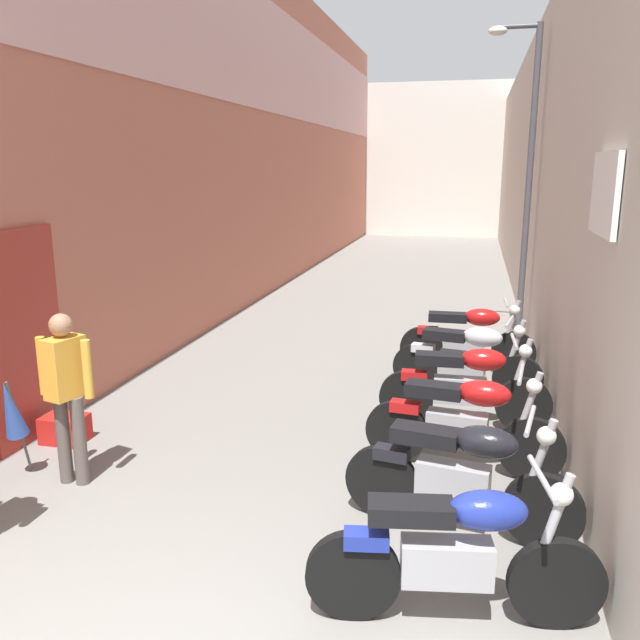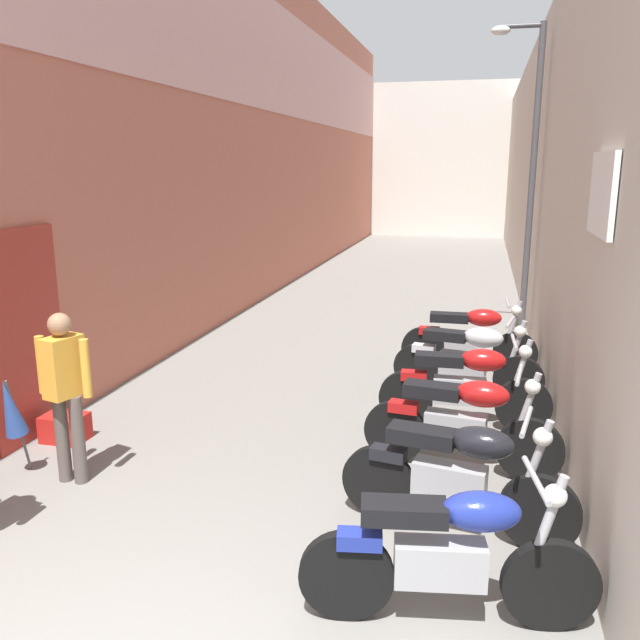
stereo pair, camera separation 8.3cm
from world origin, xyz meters
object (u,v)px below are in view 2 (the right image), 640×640
Objects in this scene: motorcycle_nearest at (450,552)px; street_lamp at (527,164)px; motorcycle_fourth at (466,384)px; motorcycle_sixth at (470,337)px; plastic_crate at (65,428)px; motorcycle_third at (462,420)px; motorcycle_fifth at (468,358)px; motorcycle_second at (457,473)px; pedestrian_mid_alley at (65,385)px; umbrella_leaning at (10,408)px.

street_lamp reaches higher than motorcycle_nearest.
motorcycle_sixth is at bearing 90.00° from motorcycle_fourth.
motorcycle_third is at bearing 4.00° from plastic_crate.
motorcycle_third is 1.01× the size of motorcycle_fifth.
motorcycle_second is 6.50m from street_lamp.
pedestrian_mid_alley is at bearing -51.56° from plastic_crate.
motorcycle_nearest is 5.30m from motorcycle_sixth.
street_lamp is (0.70, 4.93, 2.32)m from motorcycle_third.
motorcycle_second is 1.00× the size of motorcycle_third.
motorcycle_fourth is 1.18× the size of pedestrian_mid_alley.
motorcycle_fourth is at bearing 90.00° from motorcycle_second.
pedestrian_mid_alley reaches higher than motorcycle_fourth.
motorcycle_fifth is 1.90× the size of umbrella_leaning.
motorcycle_third is at bearing 15.82° from umbrella_leaning.
motorcycle_second reaches higher than umbrella_leaning.
motorcycle_fifth is at bearing -90.01° from motorcycle_sixth.
pedestrian_mid_alley is at bearing 179.44° from motorcycle_second.
plastic_crate is at bearing 168.58° from motorcycle_second.
motorcycle_third is 1.00× the size of motorcycle_fourth.
motorcycle_fifth is 0.38× the size of street_lamp.
motorcycle_third is 0.38× the size of street_lamp.
pedestrian_mid_alley reaches higher than motorcycle_third.
plastic_crate is at bearing -132.21° from street_lamp.
motorcycle_third is 2.07m from motorcycle_fifth.
motorcycle_fourth is 4.21× the size of plastic_crate.
pedestrian_mid_alley is 0.32× the size of street_lamp.
motorcycle_second is 0.99× the size of motorcycle_fourth.
motorcycle_nearest is at bearing -25.19° from plastic_crate.
pedestrian_mid_alley is 3.57× the size of plastic_crate.
plastic_crate is (-4.03, -2.35, -0.36)m from motorcycle_fifth.
motorcycle_third is 4.20× the size of plastic_crate.
motorcycle_nearest and motorcycle_second have the same top height.
plastic_crate is at bearing -139.80° from motorcycle_sixth.
motorcycle_nearest is 3.24m from motorcycle_fourth.
motorcycle_second is at bearing -96.65° from street_lamp.
motorcycle_sixth is 5.28m from plastic_crate.
umbrella_leaning is at bearing -141.07° from motorcycle_fifth.
motorcycle_nearest is at bearing -18.09° from pedestrian_mid_alley.
street_lamp reaches higher than motorcycle_fourth.
motorcycle_fifth is 1.05m from motorcycle_sixth.
pedestrian_mid_alley reaches higher than motorcycle_sixth.
motorcycle_second is at bearing -90.00° from motorcycle_fifth.
motorcycle_second and motorcycle_fourth have the same top height.
motorcycle_second is 4.18× the size of plastic_crate.
motorcycle_nearest is 0.99× the size of motorcycle_fourth.
umbrella_leaning is at bearing -151.06° from motorcycle_fourth.
motorcycle_second is 0.99× the size of motorcycle_sixth.
motorcycle_second is at bearing -90.00° from motorcycle_third.
motorcycle_sixth is (0.00, 4.22, 0.00)m from motorcycle_second.
motorcycle_fifth is at bearing 90.00° from motorcycle_second.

